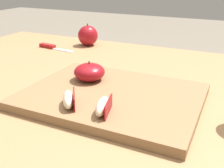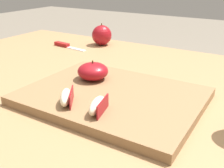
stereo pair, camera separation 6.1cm
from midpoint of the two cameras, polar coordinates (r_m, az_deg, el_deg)
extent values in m
cube|color=#9E754C|center=(0.69, 5.14, -2.25)|extent=(1.47, 0.89, 0.03)
cube|color=#9E754C|center=(1.49, -12.12, -3.85)|extent=(0.06, 0.06, 0.69)
cube|color=olive|center=(0.62, 2.81, -2.66)|extent=(0.39, 0.30, 0.02)
ellipsoid|color=maroon|center=(0.68, -1.53, 2.67)|extent=(0.08, 0.08, 0.04)
cylinder|color=#4C3319|center=(0.67, -1.55, 4.55)|extent=(0.00, 0.00, 0.01)
ellipsoid|color=beige|center=(0.52, 0.12, -4.65)|extent=(0.04, 0.07, 0.03)
cube|color=maroon|center=(0.52, 1.39, -4.83)|extent=(0.02, 0.06, 0.03)
ellipsoid|color=beige|center=(0.56, -6.74, -2.86)|extent=(0.05, 0.07, 0.03)
cube|color=maroon|center=(0.56, -5.51, -2.84)|extent=(0.04, 0.05, 0.03)
cube|color=silver|center=(1.05, -5.93, 7.36)|extent=(0.09, 0.03, 0.00)
cube|color=maroon|center=(1.10, -9.00, 8.27)|extent=(0.07, 0.03, 0.01)
sphere|color=maroon|center=(1.10, -0.58, 10.26)|extent=(0.08, 0.08, 0.08)
cylinder|color=#4C3319|center=(1.09, -0.59, 12.41)|extent=(0.00, 0.00, 0.01)
camera|label=1|loc=(0.03, -87.14, 1.19)|focal=43.23mm
camera|label=2|loc=(0.03, 92.86, -1.19)|focal=43.23mm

